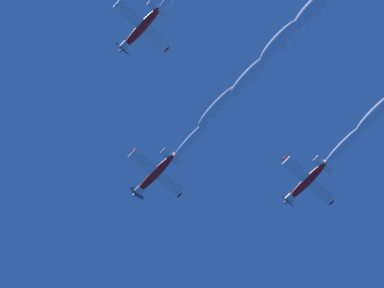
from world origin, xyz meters
The scene contains 4 objects.
airplane_lead centered at (0.25, 4.28, 84.53)m, with size 8.35×7.62×2.69m.
airplane_left_wingman centered at (-16.59, -3.31, 85.30)m, with size 8.31×7.62×2.76m.
airplane_right_wingman centered at (10.55, -12.24, 84.63)m, with size 8.40×7.62×2.63m.
smoke_trail_lead centered at (-7.46, -19.21, 84.25)m, with size 12.52×32.92×2.57m.
Camera 1 is at (-18.89, -11.77, 1.53)m, focal length 63.34 mm.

